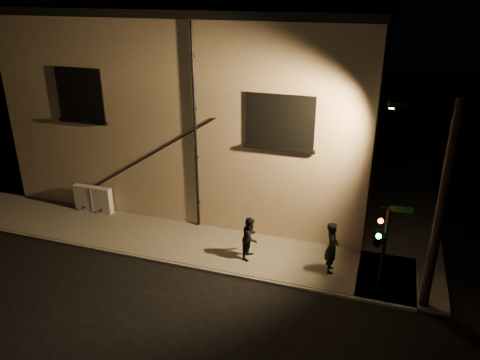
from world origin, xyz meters
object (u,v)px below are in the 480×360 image
(pedestrian_a, at_px, (332,247))
(traffic_signal, at_px, (379,237))
(utility_cabinet, at_px, (93,199))
(streetlamp_pole, at_px, (438,204))
(pedestrian_b, at_px, (250,238))

(pedestrian_a, relative_size, traffic_signal, 0.59)
(utility_cabinet, height_order, streetlamp_pole, streetlamp_pole)
(traffic_signal, bearing_deg, pedestrian_b, 167.29)
(utility_cabinet, height_order, pedestrian_b, pedestrian_b)
(pedestrian_a, height_order, traffic_signal, traffic_signal)
(pedestrian_a, xyz_separation_m, streetlamp_pole, (3.04, -0.94, 2.59))
(pedestrian_b, height_order, traffic_signal, traffic_signal)
(utility_cabinet, relative_size, pedestrian_a, 0.94)
(pedestrian_b, xyz_separation_m, traffic_signal, (4.51, -1.02, 1.39))
(utility_cabinet, distance_m, pedestrian_a, 10.97)
(traffic_signal, bearing_deg, streetlamp_pole, 3.32)
(pedestrian_b, distance_m, streetlamp_pole, 6.69)
(pedestrian_a, distance_m, pedestrian_b, 3.00)
(streetlamp_pole, bearing_deg, pedestrian_b, 171.26)
(pedestrian_b, distance_m, traffic_signal, 4.83)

